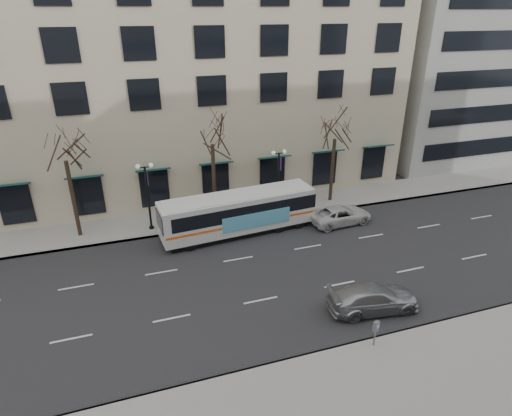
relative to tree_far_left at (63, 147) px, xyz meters
name	(u,v)px	position (x,y,z in m)	size (l,w,h in m)	color
ground	(249,278)	(10.00, -8.80, -6.70)	(160.00, 160.00, 0.00)	black
sidewalk_far	(274,207)	(15.00, 0.20, -6.62)	(80.00, 4.00, 0.15)	gray
building_hotel	(158,44)	(8.00, 12.20, 5.30)	(40.00, 20.00, 24.00)	#C5B497
tree_far_left	(63,147)	(0.00, 0.00, 0.00)	(3.60, 3.60, 8.34)	black
tree_far_mid	(212,132)	(10.00, 0.00, 0.21)	(3.60, 3.60, 8.55)	black
tree_far_right	(336,127)	(20.00, 0.00, -0.28)	(3.60, 3.60, 8.06)	black
lamp_post_left	(148,194)	(5.01, -0.60, -3.75)	(1.22, 0.45, 5.21)	black
lamp_post_right	(278,178)	(15.01, -0.60, -3.75)	(1.22, 0.45, 5.21)	black
city_bus	(239,212)	(11.11, -3.00, -5.03)	(11.44, 3.44, 3.05)	silver
silver_car	(374,298)	(15.58, -13.74, -5.97)	(2.04, 5.02, 1.46)	#A4A7AC
white_pickup	(341,215)	(18.89, -3.89, -6.03)	(2.22, 4.82, 1.34)	silver
pay_station	(376,328)	(14.03, -16.31, -5.53)	(0.35, 0.29, 1.41)	slate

